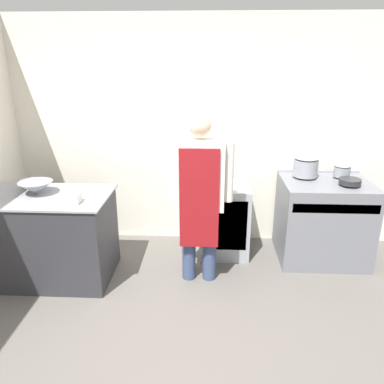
{
  "coord_description": "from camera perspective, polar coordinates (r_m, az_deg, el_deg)",
  "views": [
    {
      "loc": [
        0.26,
        -2.39,
        2.21
      ],
      "look_at": [
        0.08,
        1.13,
        0.95
      ],
      "focal_mm": 35.0,
      "sensor_mm": 36.0,
      "label": 1
    }
  ],
  "objects": [
    {
      "name": "person_cook",
      "position": [
        3.67,
        1.16,
        0.21
      ],
      "size": [
        0.66,
        0.24,
        1.73
      ],
      "color": "#38476B",
      "rests_on": "ground_plane"
    },
    {
      "name": "stock_pot",
      "position": [
        4.43,
        16.94,
        3.82
      ],
      "size": [
        0.27,
        0.27,
        0.23
      ],
      "color": "gray",
      "rests_on": "stove"
    },
    {
      "name": "ground_plane",
      "position": [
        3.27,
        -2.63,
        -22.93
      ],
      "size": [
        14.0,
        14.0,
        0.0
      ],
      "primitive_type": "plane",
      "color": "#5B5651"
    },
    {
      "name": "small_bowl",
      "position": [
        4.28,
        -23.38,
        1.11
      ],
      "size": [
        0.22,
        0.22,
        0.09
      ],
      "color": "gray",
      "rests_on": "prep_counter"
    },
    {
      "name": "wall_back",
      "position": [
        4.56,
        -0.46,
        8.75
      ],
      "size": [
        8.0,
        0.05,
        2.7
      ],
      "color": "silver",
      "rests_on": "ground_plane"
    },
    {
      "name": "saute_pan",
      "position": [
        4.32,
        22.94,
        1.49
      ],
      "size": [
        0.23,
        0.23,
        0.06
      ],
      "color": "#262628",
      "rests_on": "stove"
    },
    {
      "name": "mixing_bowl",
      "position": [
        4.07,
        -22.67,
        0.58
      ],
      "size": [
        0.34,
        0.34,
        0.13
      ],
      "color": "gray",
      "rests_on": "prep_counter"
    },
    {
      "name": "fridge_unit",
      "position": [
        4.47,
        4.92,
        -3.99
      ],
      "size": [
        0.57,
        0.64,
        0.84
      ],
      "color": "#93999E",
      "rests_on": "ground_plane"
    },
    {
      "name": "prep_counter",
      "position": [
        4.19,
        -20.81,
        -6.41
      ],
      "size": [
        1.3,
        0.8,
        0.92
      ],
      "color": "#2D2D33",
      "rests_on": "ground_plane"
    },
    {
      "name": "stove",
      "position": [
        4.55,
        19.25,
        -4.05
      ],
      "size": [
        0.96,
        0.78,
        0.95
      ],
      "color": "slate",
      "rests_on": "ground_plane"
    },
    {
      "name": "plastic_tub",
      "position": [
        3.7,
        -17.69,
        -0.96
      ],
      "size": [
        0.13,
        0.13,
        0.09
      ],
      "color": "silver",
      "rests_on": "prep_counter"
    },
    {
      "name": "sauce_pot",
      "position": [
        4.56,
        21.9,
        3.07
      ],
      "size": [
        0.18,
        0.18,
        0.14
      ],
      "color": "gray",
      "rests_on": "stove"
    }
  ]
}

